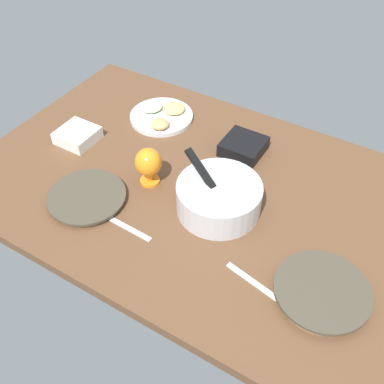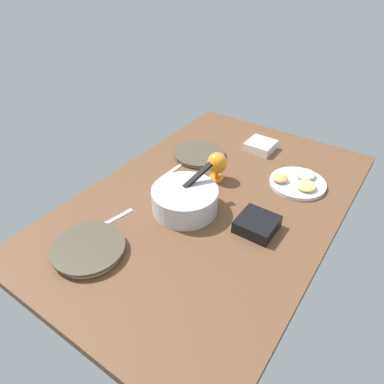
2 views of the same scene
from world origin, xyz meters
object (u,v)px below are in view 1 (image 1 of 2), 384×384
dinner_plate_left (322,292)px  square_bowl_black (243,146)px  square_bowl_white (77,135)px  dinner_plate_right (87,198)px  mixing_bowl (219,197)px  fruit_platter (162,115)px  hurricane_glass_orange (148,163)px

dinner_plate_left → square_bowl_black: 65.42cm
dinner_plate_left → square_bowl_white: size_ratio=1.94×
dinner_plate_right → mixing_bowl: size_ratio=0.93×
square_bowl_black → fruit_platter: bearing=-3.4°
dinner_plate_right → square_bowl_white: (24.60, -23.52, 1.47)cm
dinner_plate_left → square_bowl_black: square_bowl_black is taller
hurricane_glass_orange → square_bowl_black: size_ratio=0.95×
square_bowl_black → square_bowl_white: bearing=24.6°
fruit_platter → mixing_bowl: bearing=143.5°
mixing_bowl → square_bowl_white: mixing_bowl is taller
dinner_plate_left → square_bowl_white: 107.21cm
dinner_plate_right → fruit_platter: 52.88cm
fruit_platter → dinner_plate_right: bearing=95.2°
hurricane_glass_orange → fruit_platter: bearing=-62.4°
mixing_bowl → hurricane_glass_orange: mixing_bowl is taller
hurricane_glass_orange → dinner_plate_right: bearing=55.0°
fruit_platter → square_bowl_black: bearing=176.6°
mixing_bowl → hurricane_glass_orange: size_ratio=2.03×
square_bowl_black → square_bowl_white: (58.55, 26.85, -0.27)cm
dinner_plate_right → fruit_platter: bearing=-84.8°
dinner_plate_right → square_bowl_white: square_bowl_white is taller
hurricane_glass_orange → square_bowl_black: 38.47cm
square_bowl_white → fruit_platter: bearing=-124.2°
fruit_platter → hurricane_glass_orange: hurricane_glass_orange is taller
mixing_bowl → fruit_platter: bearing=-36.5°
dinner_plate_right → fruit_platter: fruit_platter is taller
hurricane_glass_orange → square_bowl_black: hurricane_glass_orange is taller
fruit_platter → square_bowl_white: bearing=55.8°
mixing_bowl → fruit_platter: 55.95cm
mixing_bowl → hurricane_glass_orange: (27.09, 0.87, 2.94)cm
hurricane_glass_orange → square_bowl_white: size_ratio=1.01×
fruit_platter → square_bowl_white: size_ratio=1.86×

